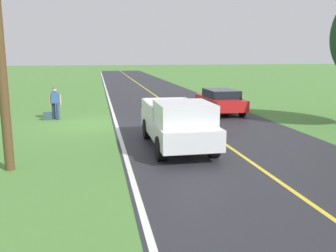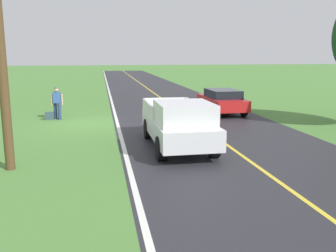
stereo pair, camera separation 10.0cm
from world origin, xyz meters
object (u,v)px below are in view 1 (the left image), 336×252
Objects in this scene: suitcase_carried at (48,116)px; pickup_truck_passing at (178,123)px; hitchhiker_walking at (55,101)px; sedan_near_oncoming at (220,100)px.

pickup_truck_passing is at bearing 34.67° from suitcase_carried.
hitchhiker_walking is 9.34m from sedan_near_oncoming.
hitchhiker_walking is 3.80× the size of suitcase_carried.
sedan_near_oncoming is at bearing -177.68° from hitchhiker_walking.
hitchhiker_walking reaches higher than suitcase_carried.
suitcase_carried is 0.09× the size of pickup_truck_passing.
hitchhiker_walking is 0.32× the size of pickup_truck_passing.
hitchhiker_walking is 8.87m from pickup_truck_passing.
pickup_truck_passing is at bearing 125.09° from hitchhiker_walking.
suitcase_carried is at bearing 2.82° from sedan_near_oncoming.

